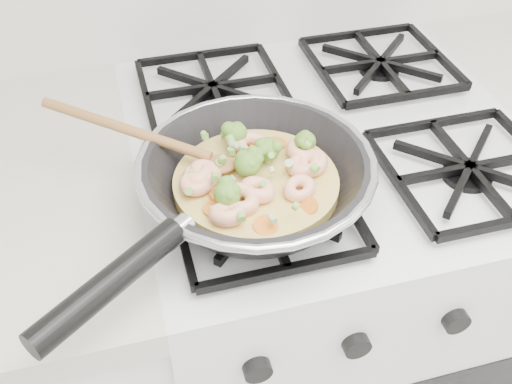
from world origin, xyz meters
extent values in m
cube|color=white|center=(0.00, 1.70, 0.45)|extent=(0.60, 0.60, 0.90)
cube|color=black|center=(0.00, 1.70, 0.91)|extent=(0.56, 0.56, 0.02)
torus|color=#B6B6BD|center=(-0.15, 1.57, 0.98)|extent=(0.30, 0.30, 0.01)
cylinder|color=black|center=(-0.35, 1.42, 0.98)|extent=(0.17, 0.14, 0.03)
cylinder|color=#D7BD5D|center=(-0.15, 1.57, 0.94)|extent=(0.21, 0.21, 0.02)
ellipsoid|color=#9A6738|center=(-0.20, 1.60, 0.96)|extent=(0.06, 0.06, 0.01)
cylinder|color=#9A6738|center=(-0.30, 1.67, 0.99)|extent=(0.21, 0.15, 0.05)
torus|color=#FFBC96|center=(-0.08, 1.57, 0.96)|extent=(0.07, 0.07, 0.02)
torus|color=#FFBC96|center=(-0.11, 1.52, 0.96)|extent=(0.06, 0.06, 0.03)
torus|color=#FFBC96|center=(-0.09, 1.57, 0.96)|extent=(0.07, 0.07, 0.02)
torus|color=#FFBC96|center=(-0.23, 1.57, 0.96)|extent=(0.07, 0.07, 0.02)
torus|color=#FFBC96|center=(-0.22, 1.58, 0.96)|extent=(0.06, 0.06, 0.02)
torus|color=#FFBC96|center=(-0.21, 1.50, 0.96)|extent=(0.05, 0.05, 0.03)
torus|color=#FFBC96|center=(-0.19, 1.52, 0.96)|extent=(0.07, 0.07, 0.03)
torus|color=#FFBC96|center=(-0.16, 1.54, 0.96)|extent=(0.07, 0.07, 0.02)
torus|color=#FFBC96|center=(-0.09, 1.59, 0.96)|extent=(0.05, 0.05, 0.03)
torus|color=#FFBC96|center=(-0.23, 1.58, 0.96)|extent=(0.06, 0.06, 0.03)
torus|color=#FFBC96|center=(-0.14, 1.62, 0.96)|extent=(0.07, 0.07, 0.02)
ellipsoid|color=#659A32|center=(-0.20, 1.53, 0.97)|extent=(0.04, 0.04, 0.03)
ellipsoid|color=#659A32|center=(-0.08, 1.60, 0.97)|extent=(0.04, 0.04, 0.03)
ellipsoid|color=#659A32|center=(-0.13, 1.60, 0.97)|extent=(0.04, 0.04, 0.03)
ellipsoid|color=#659A32|center=(-0.16, 1.57, 0.97)|extent=(0.04, 0.04, 0.03)
ellipsoid|color=#659A32|center=(-0.20, 1.52, 0.97)|extent=(0.04, 0.04, 0.03)
ellipsoid|color=#659A32|center=(-0.16, 1.58, 0.97)|extent=(0.04, 0.04, 0.03)
ellipsoid|color=#659A32|center=(-0.16, 1.64, 0.97)|extent=(0.04, 0.04, 0.03)
cylinder|color=orange|center=(-0.11, 1.50, 0.96)|extent=(0.04, 0.03, 0.01)
cylinder|color=orange|center=(-0.17, 1.60, 0.96)|extent=(0.03, 0.03, 0.01)
cylinder|color=orange|center=(-0.13, 1.63, 0.96)|extent=(0.03, 0.03, 0.01)
cylinder|color=orange|center=(-0.17, 1.48, 0.96)|extent=(0.04, 0.03, 0.01)
cylinder|color=orange|center=(-0.20, 1.60, 0.96)|extent=(0.04, 0.04, 0.01)
cylinder|color=orange|center=(-0.18, 1.60, 0.96)|extent=(0.04, 0.04, 0.01)
cylinder|color=orange|center=(-0.10, 1.57, 0.96)|extent=(0.03, 0.03, 0.01)
cylinder|color=orange|center=(-0.11, 1.63, 0.96)|extent=(0.04, 0.04, 0.01)
cylinder|color=orange|center=(-0.17, 1.55, 0.96)|extent=(0.03, 0.03, 0.01)
cylinder|color=orange|center=(-0.20, 1.59, 0.96)|extent=(0.03, 0.03, 0.01)
cylinder|color=orange|center=(-0.21, 1.54, 0.96)|extent=(0.03, 0.03, 0.01)
cylinder|color=orange|center=(-0.15, 1.54, 0.96)|extent=(0.03, 0.03, 0.00)
cylinder|color=orange|center=(-0.22, 1.52, 0.96)|extent=(0.03, 0.03, 0.01)
cylinder|color=#77AD45|center=(-0.13, 1.58, 0.98)|extent=(0.01, 0.01, 0.01)
cylinder|color=#ADCB8F|center=(-0.22, 1.51, 0.97)|extent=(0.01, 0.01, 0.01)
cylinder|color=#77AD45|center=(-0.24, 1.55, 0.97)|extent=(0.01, 0.01, 0.01)
cylinder|color=#77AD45|center=(-0.20, 1.64, 0.98)|extent=(0.01, 0.01, 0.01)
cylinder|color=#ADCB8F|center=(-0.17, 1.61, 0.98)|extent=(0.01, 0.01, 0.01)
cylinder|color=#77AD45|center=(-0.17, 1.62, 0.98)|extent=(0.01, 0.01, 0.01)
cylinder|color=#77AD45|center=(-0.18, 1.65, 0.97)|extent=(0.01, 0.01, 0.01)
cylinder|color=#ADCB8F|center=(-0.16, 1.48, 0.97)|extent=(0.01, 0.01, 0.01)
cylinder|color=#77AD45|center=(-0.09, 1.54, 0.98)|extent=(0.01, 0.01, 0.01)
cylinder|color=#77AD45|center=(-0.08, 1.59, 0.98)|extent=(0.01, 0.01, 0.01)
cylinder|color=#77AD45|center=(-0.23, 1.58, 0.97)|extent=(0.01, 0.01, 0.01)
cylinder|color=#77AD45|center=(-0.16, 1.59, 0.97)|extent=(0.01, 0.01, 0.01)
cylinder|color=#77AD45|center=(-0.21, 1.55, 0.98)|extent=(0.01, 0.01, 0.01)
cylinder|color=#77AD45|center=(-0.19, 1.59, 0.98)|extent=(0.01, 0.01, 0.01)
cylinder|color=#77AD45|center=(-0.19, 1.49, 0.97)|extent=(0.01, 0.01, 0.01)
cylinder|color=#77AD45|center=(-0.20, 1.59, 0.97)|extent=(0.01, 0.01, 0.01)
cylinder|color=#77AD45|center=(-0.18, 1.61, 0.97)|extent=(0.01, 0.01, 0.01)
cylinder|color=#ADCB8F|center=(-0.19, 1.55, 0.97)|extent=(0.01, 0.01, 0.01)
cylinder|color=#77AD45|center=(-0.13, 1.48, 0.98)|extent=(0.01, 0.01, 0.01)
cylinder|color=#ADCB8F|center=(-0.16, 1.61, 0.97)|extent=(0.01, 0.01, 0.01)
cylinder|color=#77AD45|center=(-0.20, 1.64, 0.98)|extent=(0.01, 0.01, 0.01)
cylinder|color=#ADCB8F|center=(-0.11, 1.56, 0.97)|extent=(0.01, 0.01, 0.01)
cylinder|color=#ADCB8F|center=(-0.14, 1.56, 0.97)|extent=(0.01, 0.01, 0.01)
cylinder|color=#77AD45|center=(-0.15, 1.54, 0.97)|extent=(0.01, 0.01, 0.01)
camera|label=1|loc=(-0.31, 1.00, 1.45)|focal=42.41mm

